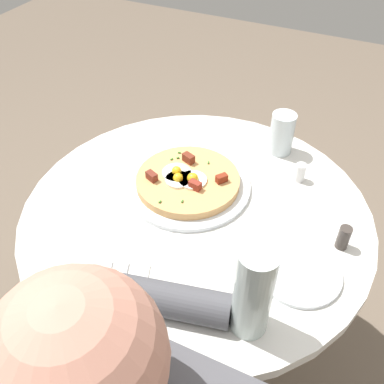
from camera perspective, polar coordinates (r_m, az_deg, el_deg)
The scene contains 12 objects.
ground_plane at distance 1.63m, azimuth 0.39°, elevation -20.06°, with size 6.00×6.00×0.00m, color #6B5B4C.
dining_table at distance 1.18m, azimuth 0.51°, elevation -7.97°, with size 0.86×0.86×0.70m.
pizza_plate at distance 1.12m, azimuth -0.54°, elevation 0.89°, with size 0.33×0.33×0.01m, color white.
breakfast_pizza at distance 1.11m, azimuth -0.60°, elevation 1.61°, with size 0.27×0.27×0.05m.
bread_plate at distance 0.96m, azimuth 14.09°, elevation -10.30°, with size 0.18×0.18×0.01m, color white.
napkin at distance 0.91m, azimuth -10.87°, elevation -13.55°, with size 0.17×0.14×0.00m, color white.
fork at distance 0.91m, azimuth -12.03°, elevation -13.27°, with size 0.18×0.01×0.01m, color silver.
knife at distance 0.91m, azimuth -9.78°, elevation -13.52°, with size 0.18×0.01×0.01m, color silver.
water_glass at distance 1.24m, azimuth 11.87°, elevation 7.64°, with size 0.07×0.07×0.12m, color silver.
water_bottle at distance 0.79m, azimuth 8.13°, elevation -13.06°, with size 0.07×0.07×0.21m, color silver.
salt_shaker at distance 1.16m, azimuth 14.19°, elevation 2.55°, with size 0.03×0.03×0.05m, color white.
pepper_shaker at distance 1.02m, azimuth 19.51°, elevation -5.72°, with size 0.03×0.03×0.06m, color #3F3833.
Camera 1 is at (-0.32, 0.69, 1.45)m, focal length 40.09 mm.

